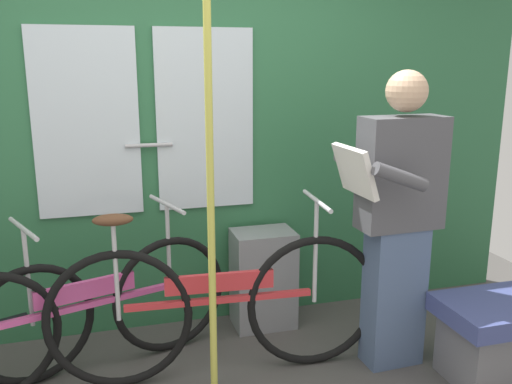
{
  "coord_description": "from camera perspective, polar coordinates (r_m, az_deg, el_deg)",
  "views": [
    {
      "loc": [
        -0.48,
        -2.18,
        1.69
      ],
      "look_at": [
        0.34,
        0.7,
        0.97
      ],
      "focal_mm": 38.52,
      "sensor_mm": 36.0,
      "label": 1
    }
  ],
  "objects": [
    {
      "name": "bicycle_near_door",
      "position": [
        3.15,
        -17.26,
        -11.77
      ],
      "size": [
        1.61,
        0.63,
        0.91
      ],
      "rotation": [
        0.0,
        0.0,
        0.31
      ],
      "color": "black",
      "rests_on": "ground_plane"
    },
    {
      "name": "handrail_pole",
      "position": [
        2.56,
        -4.71,
        1.24
      ],
      "size": [
        0.04,
        0.04,
        2.29
      ],
      "primitive_type": "cylinder",
      "color": "#C6C14C",
      "rests_on": "ground_plane"
    },
    {
      "name": "bench_seat_corner",
      "position": [
        3.33,
        24.33,
        -13.53
      ],
      "size": [
        0.7,
        0.44,
        0.45
      ],
      "color": "#3D477F",
      "rests_on": "ground_plane"
    },
    {
      "name": "passenger_reading_newspaper",
      "position": [
        3.06,
        14.46,
        -2.47
      ],
      "size": [
        0.57,
        0.49,
        1.64
      ],
      "rotation": [
        0.0,
        0.0,
        3.18
      ],
      "color": "slate",
      "rests_on": "ground_plane"
    },
    {
      "name": "train_door_wall",
      "position": [
        3.44,
        -7.96,
        5.54
      ],
      "size": [
        4.69,
        0.28,
        2.33
      ],
      "color": "#2D6B42",
      "rests_on": "ground_plane"
    },
    {
      "name": "trash_bin_by_wall",
      "position": [
        3.58,
        0.75,
        -8.96
      ],
      "size": [
        0.39,
        0.28,
        0.63
      ],
      "primitive_type": "cube",
      "color": "gray",
      "rests_on": "ground_plane"
    },
    {
      "name": "bicycle_leaning_behind",
      "position": [
        3.01,
        -3.89,
        -11.79
      ],
      "size": [
        1.82,
        0.44,
        0.97
      ],
      "rotation": [
        0.0,
        0.0,
        -0.07
      ],
      "color": "black",
      "rests_on": "ground_plane"
    }
  ]
}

